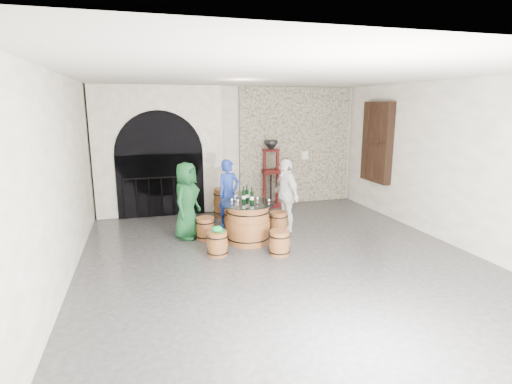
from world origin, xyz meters
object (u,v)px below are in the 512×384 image
object	(u,v)px
barrel_table	(248,223)
barrel_stool_left	(205,228)
barrel_stool_near_left	(217,244)
wine_bottle_center	(252,197)
barrel_stool_right	(278,222)
person_blue	(229,194)
person_white	(286,195)
corking_press	(271,169)
side_barrel	(224,202)
wine_bottle_left	(244,196)
barrel_stool_near_right	(280,243)
wine_bottle_right	(247,194)
barrel_stool_far	(233,220)
person_green	(187,201)

from	to	relation	value
barrel_table	barrel_stool_left	world-z (taller)	barrel_table
barrel_stool_near_left	wine_bottle_center	xyz separation A→B (m)	(0.79, 0.49, 0.73)
barrel_stool_right	wine_bottle_center	bearing A→B (deg)	-146.15
person_blue	person_white	xyz separation A→B (m)	(1.14, -0.61, 0.03)
corking_press	person_blue	bearing A→B (deg)	-137.60
person_blue	corking_press	size ratio (longest dim) A/B	0.85
side_barrel	wine_bottle_left	bearing A→B (deg)	-89.82
barrel_stool_left	person_blue	world-z (taller)	person_blue
barrel_stool_left	side_barrel	size ratio (longest dim) A/B	0.66
barrel_stool_left	barrel_stool_near_left	world-z (taller)	same
barrel_stool_left	side_barrel	world-z (taller)	side_barrel
barrel_stool_right	barrel_stool_left	bearing A→B (deg)	179.92
barrel_table	person_blue	size ratio (longest dim) A/B	0.70
barrel_stool_near_left	side_barrel	world-z (taller)	side_barrel
corking_press	wine_bottle_left	bearing A→B (deg)	-121.57
person_blue	corking_press	world-z (taller)	corking_press
barrel_stool_near_right	wine_bottle_left	world-z (taller)	wine_bottle_left
barrel_stool_near_left	wine_bottle_center	size ratio (longest dim) A/B	1.41
wine_bottle_right	side_barrel	xyz separation A→B (m)	(-0.10, 1.92, -0.61)
barrel_stool_far	wine_bottle_left	xyz separation A→B (m)	(0.04, -0.83, 0.73)
barrel_stool_left	barrel_stool_right	world-z (taller)	same
person_blue	corking_press	distance (m)	2.14
wine_bottle_left	corking_press	xyz separation A→B (m)	(1.42, 2.59, 0.09)
barrel_stool_right	side_barrel	bearing A→B (deg)	117.84
barrel_stool_left	person_blue	bearing A→B (deg)	47.75
barrel_stool_right	person_blue	xyz separation A→B (m)	(-0.94, 0.72, 0.54)
barrel_table	wine_bottle_center	size ratio (longest dim) A/B	3.29
barrel_table	person_green	world-z (taller)	person_green
barrel_stool_right	wine_bottle_left	world-z (taller)	wine_bottle_left
person_white	barrel_stool_far	bearing A→B (deg)	-117.07
barrel_stool_right	person_white	xyz separation A→B (m)	(0.20, 0.11, 0.57)
barrel_stool_near_right	person_blue	xyz separation A→B (m)	(-0.52, 1.98, 0.54)
barrel_stool_right	person_blue	distance (m)	1.30
barrel_table	barrel_stool_far	bearing A→B (deg)	96.92
barrel_table	barrel_stool_left	size ratio (longest dim) A/B	2.33
person_white	barrel_stool_right	bearing A→B (deg)	-70.57
barrel_table	person_blue	world-z (taller)	person_blue
person_blue	barrel_stool_right	bearing A→B (deg)	-60.30
barrel_stool_left	barrel_stool_right	xyz separation A→B (m)	(1.59, -0.00, 0.00)
wine_bottle_left	barrel_stool_near_left	bearing A→B (deg)	-136.86
barrel_table	person_green	size ratio (longest dim) A/B	0.67
barrel_stool_near_right	side_barrel	bearing A→B (deg)	98.94
wine_bottle_center	person_green	bearing A→B (deg)	150.54
barrel_stool_near_left	corking_press	size ratio (longest dim) A/B	0.26
person_green	wine_bottle_left	size ratio (longest dim) A/B	4.89
barrel_stool_left	barrel_stool_near_right	bearing A→B (deg)	-46.86
barrel_table	barrel_stool_left	distance (m)	0.93
barrel_table	barrel_stool_left	bearing A→B (deg)	151.26
barrel_stool_right	barrel_stool_near_left	distance (m)	1.81
barrel_stool_right	barrel_stool_near_right	bearing A→B (deg)	-108.21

